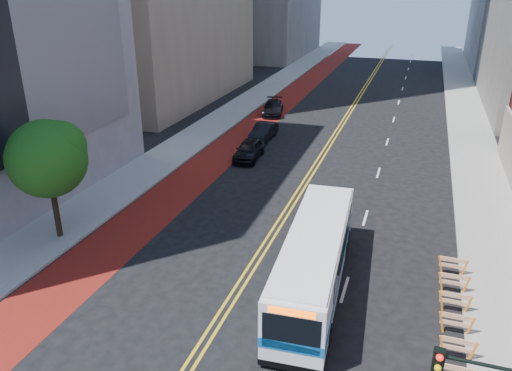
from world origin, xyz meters
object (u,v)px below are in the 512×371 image
object	(u,v)px
car_b	(264,131)
car_c	(273,108)
car_a	(249,150)
transit_bus	(315,259)
street_tree	(48,156)

from	to	relation	value
car_b	car_c	size ratio (longest dim) A/B	0.89
car_a	car_c	distance (m)	14.29
transit_bus	car_b	world-z (taller)	transit_bus
transit_bus	car_b	xyz separation A→B (m)	(-9.34, 21.67, -0.90)
street_tree	car_c	bearing A→B (deg)	83.22
transit_bus	car_c	world-z (taller)	transit_bus
transit_bus	car_b	distance (m)	23.61
street_tree	transit_bus	xyz separation A→B (m)	(14.62, -0.41, -3.29)
car_a	car_c	world-z (taller)	car_a
transit_bus	car_a	world-z (taller)	transit_bus
street_tree	car_b	distance (m)	22.29
car_a	street_tree	bearing A→B (deg)	-112.95
car_c	car_a	bearing A→B (deg)	-93.16
transit_bus	car_c	size ratio (longest dim) A/B	2.31
street_tree	car_b	bearing A→B (deg)	76.05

